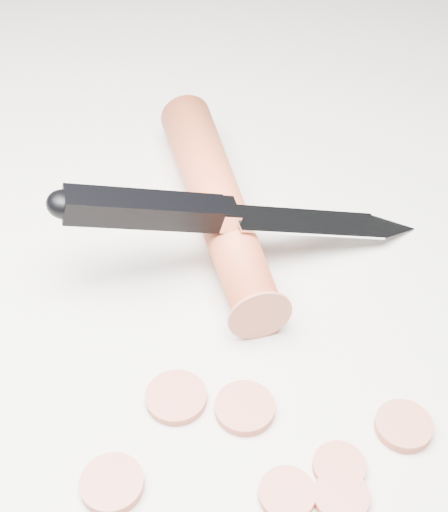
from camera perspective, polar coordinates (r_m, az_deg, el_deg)
name	(u,v)px	position (r m, az deg, el deg)	size (l,w,h in m)	color
ground	(211,357)	(0.45, -1.02, -8.05)	(2.40, 2.40, 0.00)	silver
carrot	(217,201)	(0.52, -0.56, 4.40)	(0.04, 0.04, 0.22)	#D64A24
carrot_slice_0	(112,484)	(0.40, -8.95, -17.55)	(0.03, 0.03, 0.01)	#C55F46
carrot_slice_1	(341,497)	(0.40, 9.36, -18.47)	(0.03, 0.03, 0.01)	#C55F46
carrot_slice_2	(245,408)	(0.42, 1.67, -12.05)	(0.04, 0.04, 0.01)	#C55F46
carrot_slice_3	(287,494)	(0.40, 5.06, -18.42)	(0.03, 0.03, 0.01)	#C55F46
carrot_slice_4	(404,426)	(0.43, 14.17, -13.04)	(0.03, 0.03, 0.01)	#C55F46
carrot_slice_5	(176,397)	(0.43, -3.85, -11.22)	(0.04, 0.04, 0.01)	#C55F46
carrot_slice_6	(339,466)	(0.41, 9.19, -16.27)	(0.03, 0.03, 0.01)	#C55F46
kitchen_knife	(248,212)	(0.48, 1.92, 3.57)	(0.26, 0.09, 0.08)	silver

